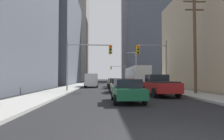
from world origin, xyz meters
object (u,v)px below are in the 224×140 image
object	(u,v)px
city_bus	(136,76)
traffic_signal_far_right	(119,70)
sedan_green	(127,91)
traffic_signal_near_right	(153,57)
sedan_black	(115,83)
traffic_signal_near_left	(87,56)
sedan_silver	(113,82)
sedan_beige	(119,85)
cargo_van_white	(92,80)
pickup_truck_red	(159,85)

from	to	relation	value
city_bus	traffic_signal_far_right	world-z (taller)	traffic_signal_far_right
sedan_green	traffic_signal_near_right	xyz separation A→B (m)	(4.33, 9.59, 3.26)
city_bus	sedan_black	size ratio (longest dim) A/B	2.71
sedan_green	traffic_signal_near_left	xyz separation A→B (m)	(-3.37, 9.59, 3.34)
city_bus	traffic_signal_far_right	bearing A→B (deg)	90.95
city_bus	sedan_silver	world-z (taller)	city_bus
sedan_black	traffic_signal_near_left	world-z (taller)	traffic_signal_near_left
sedan_green	sedan_silver	size ratio (longest dim) A/B	1.01
sedan_beige	traffic_signal_near_right	bearing A→B (deg)	14.93
city_bus	sedan_black	distance (m)	5.89
cargo_van_white	sedan_silver	world-z (taller)	cargo_van_white
sedan_black	traffic_signal_near_left	distance (m)	8.29
pickup_truck_red	sedan_black	size ratio (longest dim) A/B	1.28
city_bus	sedan_green	bearing A→B (deg)	-101.73
cargo_van_white	sedan_black	size ratio (longest dim) A/B	1.24
traffic_signal_far_right	traffic_signal_near_left	bearing A→B (deg)	-99.66
pickup_truck_red	sedan_green	size ratio (longest dim) A/B	1.27
sedan_beige	traffic_signal_far_right	xyz separation A→B (m)	(3.57, 42.80, 3.32)
sedan_beige	city_bus	bearing A→B (deg)	71.13
cargo_van_white	sedan_beige	xyz separation A→B (m)	(3.62, -11.57, -0.52)
pickup_truck_red	traffic_signal_far_right	xyz separation A→B (m)	(0.27, 46.85, 3.16)
city_bus	cargo_van_white	bearing A→B (deg)	-177.25
city_bus	traffic_signal_near_right	bearing A→B (deg)	-89.50
sedan_silver	traffic_signal_near_right	xyz separation A→B (m)	(4.14, -11.96, 3.26)
city_bus	pickup_truck_red	xyz separation A→B (m)	(-0.78, -16.00, -1.00)
sedan_silver	traffic_signal_near_right	world-z (taller)	traffic_signal_near_right
traffic_signal_far_right	pickup_truck_red	bearing A→B (deg)	-90.33
sedan_silver	traffic_signal_far_right	size ratio (longest dim) A/B	0.70
city_bus	traffic_signal_near_left	xyz separation A→B (m)	(-7.61, -10.83, 2.18)
sedan_green	traffic_signal_near_left	distance (m)	10.70
traffic_signal_near_right	sedan_black	bearing A→B (deg)	121.59
traffic_signal_near_left	traffic_signal_far_right	size ratio (longest dim) A/B	1.00
traffic_signal_near_right	cargo_van_white	bearing A→B (deg)	126.71
cargo_van_white	traffic_signal_near_right	xyz separation A→B (m)	(7.80, -10.46, 2.75)
traffic_signal_near_left	traffic_signal_far_right	bearing A→B (deg)	80.34
sedan_green	cargo_van_white	bearing A→B (deg)	99.81
cargo_van_white	traffic_signal_near_left	distance (m)	10.83
city_bus	traffic_signal_near_left	size ratio (longest dim) A/B	1.92
city_bus	pickup_truck_red	world-z (taller)	city_bus
sedan_silver	traffic_signal_near_right	distance (m)	13.07
sedan_black	city_bus	bearing A→B (deg)	45.94
sedan_silver	city_bus	bearing A→B (deg)	-15.57
traffic_signal_near_left	traffic_signal_near_right	xyz separation A→B (m)	(7.70, -0.00, -0.07)
sedan_beige	traffic_signal_far_right	size ratio (longest dim) A/B	0.71
sedan_black	traffic_signal_far_right	size ratio (longest dim) A/B	0.71
sedan_black	traffic_signal_near_right	bearing A→B (deg)	-58.41
sedan_beige	sedan_silver	size ratio (longest dim) A/B	1.01
traffic_signal_near_left	traffic_signal_near_right	distance (m)	7.70
sedan_beige	cargo_van_white	bearing A→B (deg)	107.38
sedan_green	sedan_black	xyz separation A→B (m)	(0.22, 16.27, 0.00)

